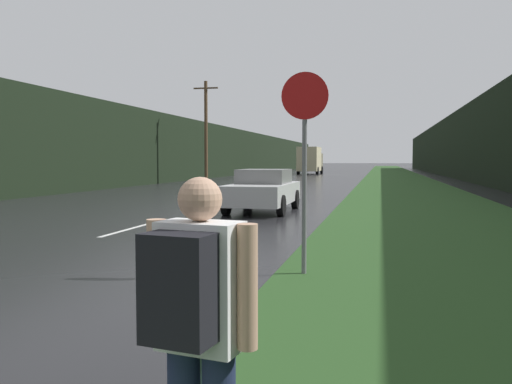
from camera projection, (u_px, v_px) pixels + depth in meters
name	position (u px, v px, depth m)	size (l,w,h in m)	color
grass_verge	(403.00, 185.00, 36.88)	(6.00, 240.00, 0.02)	#26471E
lane_stripe_c	(130.00, 229.00, 13.29)	(0.12, 3.00, 0.01)	silver
lane_stripe_d	(215.00, 205.00, 20.10)	(0.12, 3.00, 0.01)	silver
lane_stripe_e	(257.00, 194.00, 26.90)	(0.12, 3.00, 0.01)	silver
treeline_far_side	(200.00, 151.00, 50.48)	(2.00, 140.00, 5.13)	black
treeline_near_side	(473.00, 144.00, 45.08)	(2.00, 140.00, 6.08)	black
utility_pole_far	(206.00, 131.00, 38.68)	(1.80, 0.24, 7.30)	#4C3823
stop_sign	(305.00, 151.00, 7.88)	(0.69, 0.07, 2.96)	slate
hitchhiker_with_backpack	(197.00, 328.00, 2.45)	(0.55, 0.45, 1.61)	#1E2847
car_passing_near	(263.00, 190.00, 17.75)	(1.92, 4.41, 1.38)	#BCBCBC
delivery_truck	(310.00, 160.00, 64.69)	(2.49, 7.36, 3.21)	#6E684F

